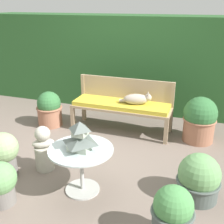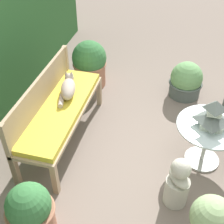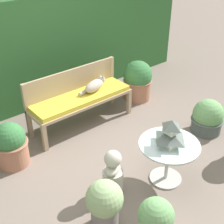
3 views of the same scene
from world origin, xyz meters
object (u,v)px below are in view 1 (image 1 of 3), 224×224
at_px(potted_plant_bench_left, 49,109).
at_px(potted_plant_patio_mid, 200,120).
at_px(potted_plant_path_edge, 3,154).
at_px(potted_plant_table_near, 199,179).
at_px(potted_plant_bench_right, 0,183).
at_px(garden_bust, 44,150).
at_px(potted_plant_table_far, 172,215).
at_px(patio_table, 81,158).
at_px(pagoda_birdhouse, 80,137).
at_px(cat, 137,99).
at_px(garden_bench, 121,106).

bearing_deg(potted_plant_bench_left, potted_plant_patio_mid, 5.83).
bearing_deg(potted_plant_path_edge, potted_plant_patio_mid, 39.51).
height_order(potted_plant_patio_mid, potted_plant_table_near, potted_plant_patio_mid).
bearing_deg(potted_plant_bench_right, garden_bust, 84.32).
relative_size(potted_plant_table_near, potted_plant_bench_right, 1.08).
height_order(potted_plant_bench_left, potted_plant_table_far, potted_plant_bench_left).
height_order(garden_bust, potted_plant_table_far, garden_bust).
distance_m(patio_table, pagoda_birdhouse, 0.25).
bearing_deg(potted_plant_table_far, potted_plant_bench_right, -177.52).
bearing_deg(potted_plant_path_edge, cat, 55.41).
height_order(garden_bench, patio_table, patio_table).
height_order(pagoda_birdhouse, potted_plant_path_edge, pagoda_birdhouse).
xyz_separation_m(garden_bench, potted_plant_path_edge, (-0.95, -1.75, -0.11)).
relative_size(patio_table, potted_plant_bench_left, 1.18).
relative_size(cat, potted_plant_path_edge, 0.90).
xyz_separation_m(garden_bench, potted_plant_table_near, (1.33, -1.37, -0.20)).
distance_m(potted_plant_bench_left, potted_plant_path_edge, 1.58).
xyz_separation_m(pagoda_birdhouse, potted_plant_patio_mid, (1.17, 1.75, -0.33)).
bearing_deg(potted_plant_patio_mid, patio_table, -123.92).
distance_m(potted_plant_bench_left, potted_plant_table_near, 2.83).
bearing_deg(garden_bench, garden_bust, -111.92).
distance_m(pagoda_birdhouse, potted_plant_bench_right, 0.97).
xyz_separation_m(potted_plant_path_edge, potted_plant_table_far, (2.09, -0.35, -0.03)).
bearing_deg(pagoda_birdhouse, potted_plant_table_far, -21.05).
distance_m(garden_bench, garden_bust, 1.56).
distance_m(patio_table, potted_plant_table_far, 1.16).
relative_size(potted_plant_patio_mid, potted_plant_path_edge, 1.21).
height_order(patio_table, potted_plant_patio_mid, potted_plant_patio_mid).
relative_size(pagoda_birdhouse, potted_plant_path_edge, 0.55).
xyz_separation_m(garden_bench, potted_plant_table_far, (1.14, -2.10, -0.15)).
bearing_deg(pagoda_birdhouse, garden_bench, 92.38).
xyz_separation_m(garden_bust, potted_plant_table_near, (1.90, 0.06, -0.04)).
distance_m(cat, potted_plant_table_near, 1.78).
height_order(cat, potted_plant_path_edge, cat).
distance_m(garden_bench, potted_plant_bench_left, 1.27).
height_order(cat, potted_plant_bench_left, cat).
distance_m(garden_bust, potted_plant_bench_right, 0.74).
bearing_deg(potted_plant_patio_mid, pagoda_birdhouse, -123.92).
xyz_separation_m(potted_plant_table_far, potted_plant_bench_right, (-1.79, -0.08, -0.04)).
distance_m(cat, potted_plant_bench_left, 1.55).
relative_size(cat, pagoda_birdhouse, 1.62).
bearing_deg(potted_plant_bench_right, potted_plant_path_edge, 124.92).
xyz_separation_m(patio_table, potted_plant_path_edge, (-1.02, -0.06, -0.11)).
bearing_deg(potted_plant_table_far, potted_plant_bench_left, 141.46).
bearing_deg(potted_plant_patio_mid, garden_bust, -140.60).
bearing_deg(potted_plant_table_far, potted_plant_path_edge, 170.52).
xyz_separation_m(potted_plant_patio_mid, potted_plant_table_near, (0.08, -1.43, -0.11)).
relative_size(patio_table, potted_plant_path_edge, 1.23).
bearing_deg(garden_bench, potted_plant_path_edge, -118.51).
bearing_deg(garden_bench, potted_plant_table_near, -45.98).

